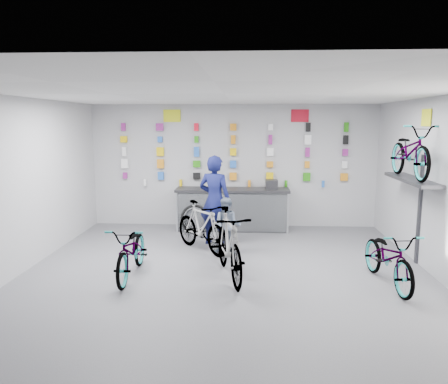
# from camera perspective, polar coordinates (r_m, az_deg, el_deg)

# --- Properties ---
(floor) EXTENTS (8.00, 8.00, 0.00)m
(floor) POSITION_cam_1_polar(r_m,az_deg,el_deg) (7.22, 0.04, -11.76)
(floor) COLOR #4F4F54
(floor) RESTS_ON ground
(ceiling) EXTENTS (8.00, 8.00, 0.00)m
(ceiling) POSITION_cam_1_polar(r_m,az_deg,el_deg) (6.76, 0.04, 12.75)
(ceiling) COLOR white
(ceiling) RESTS_ON wall_back
(wall_back) EXTENTS (7.00, 0.00, 7.00)m
(wall_back) POSITION_cam_1_polar(r_m,az_deg,el_deg) (10.79, 1.21, 3.43)
(wall_back) COLOR #ADADB0
(wall_back) RESTS_ON floor
(wall_front) EXTENTS (7.00, 0.00, 7.00)m
(wall_front) POSITION_cam_1_polar(r_m,az_deg,el_deg) (2.96, -4.33, -12.21)
(wall_front) COLOR #ADADB0
(wall_front) RESTS_ON floor
(wall_left) EXTENTS (0.00, 8.00, 8.00)m
(wall_left) POSITION_cam_1_polar(r_m,az_deg,el_deg) (7.84, -26.43, 0.30)
(wall_left) COLOR #ADADB0
(wall_left) RESTS_ON floor
(counter) EXTENTS (2.70, 0.66, 1.00)m
(counter) POSITION_cam_1_polar(r_m,az_deg,el_deg) (10.49, 1.11, -2.34)
(counter) COLOR black
(counter) RESTS_ON floor
(merch_wall) EXTENTS (5.57, 0.08, 1.56)m
(merch_wall) POSITION_cam_1_polar(r_m,az_deg,el_deg) (10.70, 1.12, 4.80)
(merch_wall) COLOR #942482
(merch_wall) RESTS_ON wall_back
(wall_bracket) EXTENTS (0.39, 1.90, 2.00)m
(wall_bracket) POSITION_cam_1_polar(r_m,az_deg,el_deg) (8.54, 23.43, 0.91)
(wall_bracket) COLOR #333338
(wall_bracket) RESTS_ON wall_right
(sign_left) EXTENTS (0.42, 0.02, 0.30)m
(sign_left) POSITION_cam_1_polar(r_m,az_deg,el_deg) (10.87, -6.81, 9.85)
(sign_left) COLOR yellow
(sign_left) RESTS_ON wall_back
(sign_right) EXTENTS (0.42, 0.02, 0.30)m
(sign_right) POSITION_cam_1_polar(r_m,az_deg,el_deg) (10.78, 9.89, 9.79)
(sign_right) COLOR red
(sign_right) RESTS_ON wall_back
(sign_side) EXTENTS (0.02, 0.40, 0.30)m
(sign_side) POSITION_cam_1_polar(r_m,az_deg,el_deg) (8.52, 24.91, 8.81)
(sign_side) COLOR yellow
(sign_side) RESTS_ON wall_right
(bike_left) EXTENTS (0.63, 1.73, 0.90)m
(bike_left) POSITION_cam_1_polar(r_m,az_deg,el_deg) (7.51, -11.93, -7.49)
(bike_left) COLOR gray
(bike_left) RESTS_ON floor
(bike_center) EXTENTS (0.98, 1.99, 1.15)m
(bike_center) POSITION_cam_1_polar(r_m,az_deg,el_deg) (7.25, 0.65, -6.87)
(bike_center) COLOR gray
(bike_center) RESTS_ON floor
(bike_right) EXTENTS (0.81, 1.80, 0.92)m
(bike_right) POSITION_cam_1_polar(r_m,az_deg,el_deg) (7.46, 20.70, -7.94)
(bike_right) COLOR gray
(bike_right) RESTS_ON floor
(bike_service) EXTENTS (1.46, 1.57, 1.01)m
(bike_service) POSITION_cam_1_polar(r_m,az_deg,el_deg) (8.75, -2.93, -4.56)
(bike_service) COLOR gray
(bike_service) RESTS_ON floor
(bike_wall) EXTENTS (0.63, 1.80, 0.95)m
(bike_wall) POSITION_cam_1_polar(r_m,az_deg,el_deg) (8.45, 23.19, 4.87)
(bike_wall) COLOR gray
(bike_wall) RESTS_ON wall_bracket
(clerk) EXTENTS (0.80, 0.65, 1.89)m
(clerk) POSITION_cam_1_polar(r_m,az_deg,el_deg) (9.16, -1.22, -1.09)
(clerk) COLOR #0F1345
(clerk) RESTS_ON floor
(customer) EXTENTS (0.58, 0.46, 1.12)m
(customer) POSITION_cam_1_polar(r_m,az_deg,el_deg) (8.56, 0.46, -4.46)
(customer) COLOR slate
(customer) RESTS_ON floor
(spare_wheel) EXTENTS (0.68, 0.19, 0.68)m
(spare_wheel) POSITION_cam_1_polar(r_m,az_deg,el_deg) (10.23, -3.83, -3.53)
(spare_wheel) COLOR black
(spare_wheel) RESTS_ON floor
(register) EXTENTS (0.28, 0.30, 0.22)m
(register) POSITION_cam_1_polar(r_m,az_deg,el_deg) (10.40, 6.23, 1.00)
(register) COLOR black
(register) RESTS_ON counter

